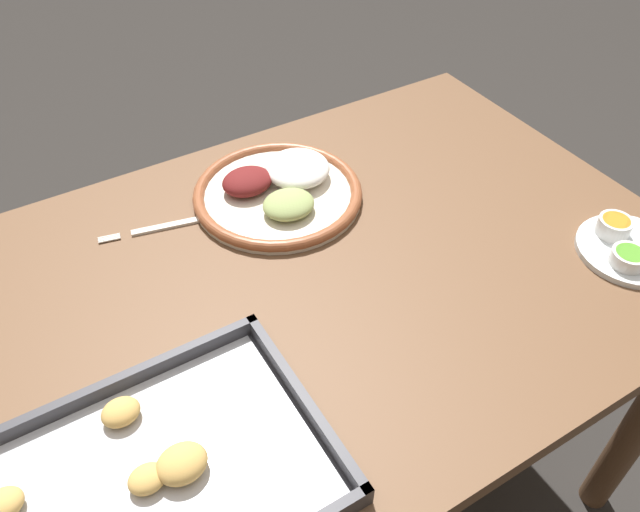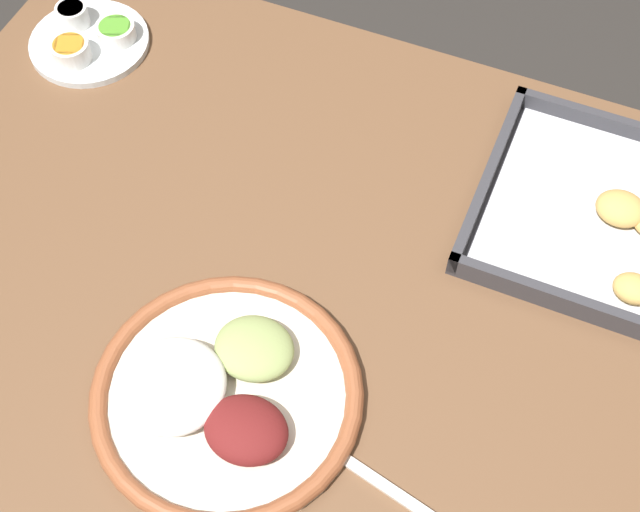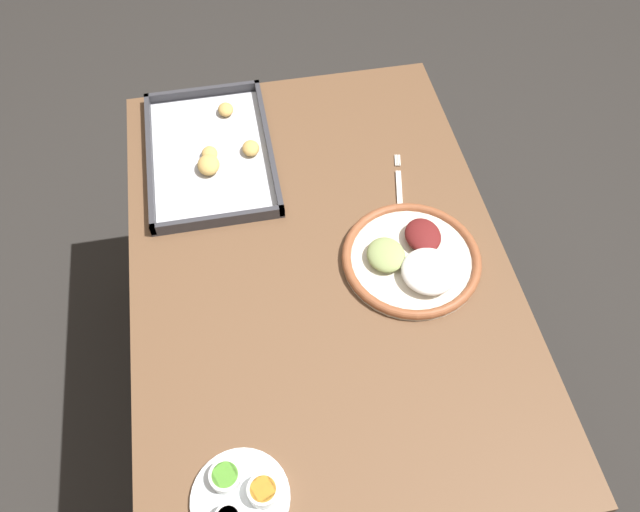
{
  "view_description": "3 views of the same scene",
  "coord_description": "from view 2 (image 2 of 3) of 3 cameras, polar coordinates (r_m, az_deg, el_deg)",
  "views": [
    {
      "loc": [
        0.33,
        0.58,
        1.38
      ],
      "look_at": [
        -0.01,
        0.0,
        0.73
      ],
      "focal_mm": 35.0,
      "sensor_mm": 36.0,
      "label": 1
    },
    {
      "loc": [
        0.2,
        -0.51,
        1.59
      ],
      "look_at": [
        -0.01,
        0.0,
        0.73
      ],
      "focal_mm": 50.0,
      "sensor_mm": 36.0,
      "label": 2
    },
    {
      "loc": [
        -0.73,
        0.14,
        1.78
      ],
      "look_at": [
        -0.01,
        0.0,
        0.73
      ],
      "focal_mm": 35.0,
      "sensor_mm": 36.0,
      "label": 3
    }
  ],
  "objects": [
    {
      "name": "fork",
      "position": [
        0.93,
        4.03,
        -14.39
      ],
      "size": [
        0.21,
        0.06,
        0.0
      ],
      "rotation": [
        0.0,
        0.0,
        -0.22
      ],
      "color": "silver",
      "rests_on": "dining_table"
    },
    {
      "name": "dining_table",
      "position": [
        1.13,
        0.56,
        -3.95
      ],
      "size": [
        1.16,
        0.79,
        0.7
      ],
      "color": "brown",
      "rests_on": "ground_plane"
    },
    {
      "name": "saucer_plate",
      "position": [
        1.31,
        -14.63,
        13.31
      ],
      "size": [
        0.17,
        0.17,
        0.04
      ],
      "color": "silver",
      "rests_on": "dining_table"
    },
    {
      "name": "dinner_plate",
      "position": [
        0.96,
        -6.26,
        -8.74
      ],
      "size": [
        0.29,
        0.29,
        0.05
      ],
      "color": "beige",
      "rests_on": "dining_table"
    },
    {
      "name": "ground_plane",
      "position": [
        1.68,
        0.39,
        -13.84
      ],
      "size": [
        8.0,
        8.0,
        0.0
      ],
      "primitive_type": "plane",
      "color": "#282623"
    }
  ]
}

